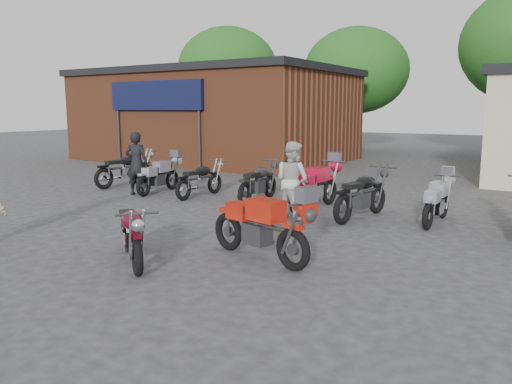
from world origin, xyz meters
The scene contains 16 objects.
ground centered at (0.00, 0.00, 0.00)m, with size 90.00×90.00×0.00m, color #2F2F31.
brick_building centered at (-9.00, 14.00, 2.00)m, with size 12.00×8.00×4.00m, color brown.
tree_0 centered at (-14.00, 22.00, 4.10)m, with size 6.56×6.56×8.20m, color #134712, non-canonical shape.
tree_1 centered at (-5.00, 22.00, 3.70)m, with size 5.92×5.92×7.40m, color #134712, non-canonical shape.
vintage_motorcycle centered at (0.05, -0.18, 0.56)m, with size 1.93×0.64×1.12m, color #4C0917, non-canonical shape.
sportbike centered at (1.70, 1.07, 0.62)m, with size 2.14×0.71×1.24m, color red, non-canonical shape.
helmet centered at (-0.49, 0.41, 0.11)m, with size 0.24×0.24×0.22m, color #A6111E.
person_dark centered at (-4.62, 4.48, 0.91)m, with size 0.67×0.44×1.83m, color black.
person_light centered at (0.60, 4.17, 0.87)m, with size 0.85×0.66×1.74m, color beige.
row_bike_0 centered at (-6.14, 5.46, 0.62)m, with size 2.13×0.70×1.24m, color black, non-canonical shape.
row_bike_1 centered at (-4.36, 5.10, 0.56)m, with size 1.92×0.63×1.11m, color #9493A1, non-canonical shape.
row_bike_2 centered at (-2.90, 5.23, 0.54)m, with size 1.88×0.62×1.09m, color black, non-canonical shape.
row_bike_3 centered at (-1.13, 5.49, 0.58)m, with size 2.01×0.66×1.17m, color black, non-canonical shape.
row_bike_4 centered at (0.60, 5.38, 0.62)m, with size 2.15×0.71×1.24m, color red, non-canonical shape.
row_bike_5 centered at (1.95, 5.00, 0.62)m, with size 2.13×0.70×1.23m, color black, non-canonical shape.
row_bike_6 centered at (3.49, 5.39, 0.54)m, with size 1.85×0.61×1.07m, color #8F939C, non-canonical shape.
Camera 1 is at (5.89, -5.62, 2.47)m, focal length 35.00 mm.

